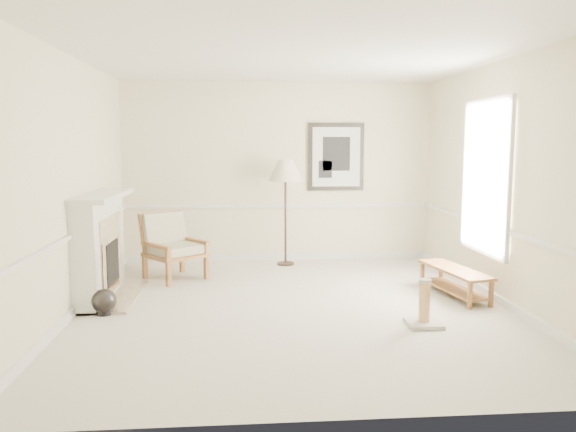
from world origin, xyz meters
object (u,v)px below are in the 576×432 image
(floor_vase, at_px, (104,302))
(armchair, at_px, (171,243))
(bench, at_px, (454,277))
(floor_lamp, at_px, (285,173))
(scratching_post, at_px, (424,311))

(floor_vase, relative_size, armchair, 0.79)
(floor_vase, distance_m, armchair, 1.84)
(bench, bearing_deg, floor_lamp, 134.47)
(bench, relative_size, scratching_post, 2.56)
(floor_lamp, bearing_deg, floor_vase, -132.27)
(floor_vase, relative_size, scratching_post, 1.61)
(floor_vase, bearing_deg, scratching_post, -11.06)
(floor_vase, height_order, bench, floor_vase)
(floor_vase, relative_size, floor_lamp, 0.49)
(floor_vase, xyz_separation_m, floor_lamp, (2.24, 2.47, 1.30))
(scratching_post, bearing_deg, bench, 55.88)
(bench, bearing_deg, floor_vase, -173.97)
(armchair, bearing_deg, floor_vase, -146.77)
(armchair, xyz_separation_m, scratching_post, (2.92, -2.40, -0.35))
(floor_lamp, bearing_deg, scratching_post, -68.75)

